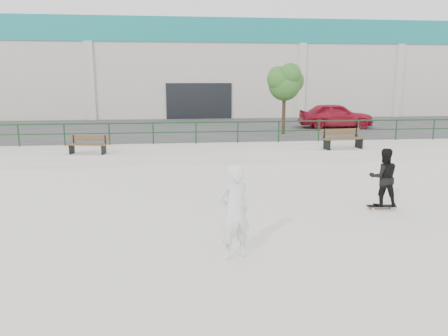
{
  "coord_description": "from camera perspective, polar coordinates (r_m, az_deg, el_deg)",
  "views": [
    {
      "loc": [
        -2.14,
        -9.71,
        3.51
      ],
      "look_at": [
        -0.73,
        2.0,
        1.09
      ],
      "focal_mm": 35.0,
      "sensor_mm": 36.0,
      "label": 1
    }
  ],
  "objects": [
    {
      "name": "commercial_building",
      "position": [
        41.77,
        -4.05,
        13.0
      ],
      "size": [
        44.2,
        16.33,
        8.0
      ],
      "color": "#BAB3A6",
      "rests_on": "ground"
    },
    {
      "name": "seated_skater",
      "position": [
        8.59,
        1.31,
        -5.74
      ],
      "size": [
        0.81,
        0.67,
        1.91
      ],
      "primitive_type": "imported",
      "rotation": [
        0.0,
        0.0,
        3.5
      ],
      "color": "white",
      "rests_on": "ground"
    },
    {
      "name": "standing_skater",
      "position": [
        12.59,
        20.12,
        -1.14
      ],
      "size": [
        0.86,
        0.72,
        1.59
      ],
      "primitive_type": "imported",
      "rotation": [
        0.0,
        0.0,
        2.98
      ],
      "color": "black",
      "rests_on": "skateboard"
    },
    {
      "name": "skateboard",
      "position": [
        12.79,
        19.86,
        -4.72
      ],
      "size": [
        0.79,
        0.25,
        0.09
      ],
      "rotation": [
        0.0,
        0.0,
        -0.07
      ],
      "color": "black",
      "rests_on": "ground"
    },
    {
      "name": "railing",
      "position": [
        20.75,
        -0.92,
        5.3
      ],
      "size": [
        28.0,
        0.06,
        1.03
      ],
      "color": "#163D1E",
      "rests_on": "ledge"
    },
    {
      "name": "ground",
      "position": [
        10.54,
        5.28,
        -7.92
      ],
      "size": [
        120.0,
        120.0,
        0.0
      ],
      "primitive_type": "plane",
      "color": "silver",
      "rests_on": "ground"
    },
    {
      "name": "parking_strip",
      "position": [
        27.98,
        -2.46,
        4.87
      ],
      "size": [
        60.0,
        14.0,
        0.5
      ],
      "primitive_type": "cube",
      "color": "#303030",
      "rests_on": "ground"
    },
    {
      "name": "ledge",
      "position": [
        19.6,
        -0.52,
        2.0
      ],
      "size": [
        30.0,
        3.0,
        0.5
      ],
      "primitive_type": "cube",
      "color": "#B1ACA2",
      "rests_on": "ground"
    },
    {
      "name": "bench_right",
      "position": [
        19.82,
        15.22,
        3.7
      ],
      "size": [
        1.96,
        0.85,
        0.88
      ],
      "rotation": [
        0.0,
        0.0,
        0.16
      ],
      "color": "#4E341B",
      "rests_on": "ledge"
    },
    {
      "name": "bench_left",
      "position": [
        18.67,
        -17.34,
        2.91
      ],
      "size": [
        1.68,
        0.79,
        0.75
      ],
      "rotation": [
        0.0,
        0.0,
        -0.21
      ],
      "color": "#4E341B",
      "rests_on": "ledge"
    },
    {
      "name": "tree",
      "position": [
        24.39,
        7.97,
        11.15
      ],
      "size": [
        2.16,
        1.92,
        3.84
      ],
      "color": "#3D2E1E",
      "rests_on": "parking_strip"
    },
    {
      "name": "red_car",
      "position": [
        28.4,
        14.36,
        6.69
      ],
      "size": [
        4.71,
        2.33,
        1.54
      ],
      "primitive_type": "imported",
      "rotation": [
        0.0,
        0.0,
        1.46
      ],
      "color": "#A31429",
      "rests_on": "parking_strip"
    }
  ]
}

